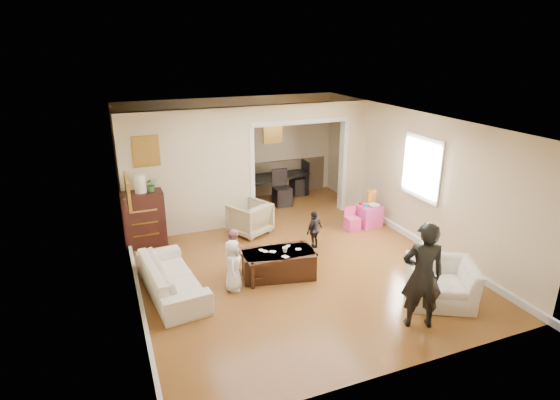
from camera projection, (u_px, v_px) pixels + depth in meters
name	position (u px, v px, depth m)	size (l,w,h in m)	color
floor	(284.00, 255.00, 8.61)	(7.00, 7.00, 0.00)	brown
partition_left	(189.00, 173.00, 9.27)	(2.75, 0.18, 2.60)	beige
partition_right	(352.00, 156.00, 10.61)	(0.55, 0.18, 2.60)	beige
partition_header	(300.00, 111.00, 9.76)	(2.22, 0.18, 0.35)	beige
window_pane	(422.00, 168.00, 8.70)	(0.03, 0.95, 1.10)	white
framed_art_partition	(146.00, 151.00, 8.71)	(0.45, 0.03, 0.55)	brown
framed_art_sofa_wall	(128.00, 192.00, 6.53)	(0.03, 0.55, 0.40)	brown
framed_art_alcove	(273.00, 131.00, 11.43)	(0.45, 0.03, 0.55)	brown
sofa	(172.00, 277.00, 7.23)	(1.91, 0.75, 0.56)	white
armchair_back	(250.00, 218.00, 9.46)	(0.73, 0.75, 0.68)	tan
armchair_front	(440.00, 282.00, 6.99)	(1.00, 0.87, 0.65)	white
dresser	(144.00, 219.00, 8.87)	(0.80, 0.45, 1.10)	#34130F
table_lamp	(140.00, 184.00, 8.63)	(0.22, 0.22, 0.36)	#FDF3CE
potted_plant	(151.00, 184.00, 8.71)	(0.25, 0.22, 0.28)	#3B662D
coffee_table	(278.00, 264.00, 7.77)	(1.22, 0.61, 0.46)	#331C10
coffee_cup	(285.00, 250.00, 7.67)	(0.10, 0.10, 0.09)	white
play_table	(368.00, 215.00, 9.92)	(0.48, 0.48, 0.47)	#DB399B
cereal_box	(371.00, 197.00, 9.92)	(0.20, 0.07, 0.30)	gold
cyan_cup	(366.00, 205.00, 9.75)	(0.08, 0.08, 0.08)	teal
toy_block	(361.00, 203.00, 9.90)	(0.08, 0.06, 0.05)	#B32316
play_bowl	(374.00, 206.00, 9.75)	(0.24, 0.24, 0.06)	silver
dining_table	(273.00, 186.00, 11.68)	(1.78, 0.99, 0.63)	black
adult_person	(422.00, 276.00, 6.22)	(0.58, 0.38, 1.60)	black
child_kneel_a	(233.00, 265.00, 7.27)	(0.43, 0.28, 0.88)	white
child_kneel_b	(234.00, 253.00, 7.72)	(0.42, 0.33, 0.87)	tan
child_toddler	(314.00, 230.00, 8.74)	(0.46, 0.19, 0.79)	black
craft_papers	(279.00, 251.00, 7.71)	(0.70, 0.50, 0.00)	white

